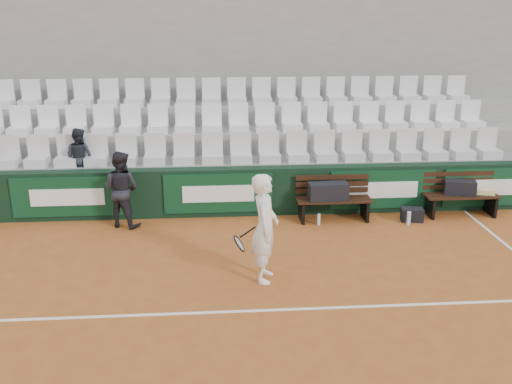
% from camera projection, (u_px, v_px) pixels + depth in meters
% --- Properties ---
extents(ground, '(80.00, 80.00, 0.00)m').
position_uv_depth(ground, '(236.00, 312.00, 8.11)').
color(ground, '#A85926').
rests_on(ground, ground).
extents(court_baseline, '(18.00, 0.06, 0.01)m').
position_uv_depth(court_baseline, '(236.00, 311.00, 8.10)').
color(court_baseline, white).
rests_on(court_baseline, ground).
extents(back_barrier, '(18.00, 0.34, 1.00)m').
position_uv_depth(back_barrier, '(231.00, 192.00, 11.74)').
color(back_barrier, black).
rests_on(back_barrier, ground).
extents(grandstand_tier_front, '(18.00, 0.95, 1.00)m').
position_uv_depth(grandstand_tier_front, '(227.00, 183.00, 12.33)').
color(grandstand_tier_front, gray).
rests_on(grandstand_tier_front, ground).
extents(grandstand_tier_mid, '(18.00, 0.95, 1.45)m').
position_uv_depth(grandstand_tier_mid, '(226.00, 161.00, 13.16)').
color(grandstand_tier_mid, gray).
rests_on(grandstand_tier_mid, ground).
extents(grandstand_tier_back, '(18.00, 0.95, 1.90)m').
position_uv_depth(grandstand_tier_back, '(225.00, 142.00, 13.99)').
color(grandstand_tier_back, '#969693').
rests_on(grandstand_tier_back, ground).
extents(grandstand_rear_wall, '(18.00, 0.30, 4.40)m').
position_uv_depth(grandstand_rear_wall, '(223.00, 88.00, 14.20)').
color(grandstand_rear_wall, gray).
rests_on(grandstand_rear_wall, ground).
extents(seat_row_front, '(11.90, 0.44, 0.63)m').
position_uv_depth(seat_row_front, '(227.00, 148.00, 11.91)').
color(seat_row_front, silver).
rests_on(seat_row_front, grandstand_tier_front).
extents(seat_row_mid, '(11.90, 0.44, 0.63)m').
position_uv_depth(seat_row_mid, '(225.00, 118.00, 12.67)').
color(seat_row_mid, white).
rests_on(seat_row_mid, grandstand_tier_mid).
extents(seat_row_back, '(11.90, 0.44, 0.63)m').
position_uv_depth(seat_row_back, '(224.00, 92.00, 13.43)').
color(seat_row_back, silver).
rests_on(seat_row_back, grandstand_tier_back).
extents(bench_left, '(1.50, 0.56, 0.45)m').
position_uv_depth(bench_left, '(333.00, 209.00, 11.53)').
color(bench_left, black).
rests_on(bench_left, ground).
extents(bench_right, '(1.50, 0.56, 0.45)m').
position_uv_depth(bench_right, '(460.00, 205.00, 11.78)').
color(bench_right, black).
rests_on(bench_right, ground).
extents(sports_bag_left, '(0.80, 0.38, 0.34)m').
position_uv_depth(sports_bag_left, '(328.00, 191.00, 11.38)').
color(sports_bag_left, black).
rests_on(sports_bag_left, bench_left).
extents(sports_bag_right, '(0.67, 0.44, 0.29)m').
position_uv_depth(sports_bag_right, '(460.00, 187.00, 11.70)').
color(sports_bag_right, black).
rests_on(sports_bag_right, bench_right).
extents(towel, '(0.41, 0.34, 0.10)m').
position_uv_depth(towel, '(485.00, 191.00, 11.75)').
color(towel, beige).
rests_on(towel, bench_right).
extents(sports_bag_ground, '(0.47, 0.33, 0.26)m').
position_uv_depth(sports_bag_ground, '(412.00, 215.00, 11.50)').
color(sports_bag_ground, black).
rests_on(sports_bag_ground, ground).
extents(water_bottle_near, '(0.06, 0.06, 0.23)m').
position_uv_depth(water_bottle_near, '(319.00, 219.00, 11.29)').
color(water_bottle_near, silver).
rests_on(water_bottle_near, ground).
extents(water_bottle_far, '(0.08, 0.08, 0.27)m').
position_uv_depth(water_bottle_far, '(409.00, 218.00, 11.29)').
color(water_bottle_far, silver).
rests_on(water_bottle_far, ground).
extents(tennis_player, '(0.75, 0.69, 1.74)m').
position_uv_depth(tennis_player, '(265.00, 228.00, 8.82)').
color(tennis_player, white).
rests_on(tennis_player, ground).
extents(ball_kid, '(0.90, 0.81, 1.51)m').
position_uv_depth(ball_kid, '(121.00, 189.00, 11.06)').
color(ball_kid, black).
rests_on(ball_kid, ground).
extents(spectator_c, '(0.73, 0.66, 1.22)m').
position_uv_depth(spectator_c, '(77.00, 136.00, 11.65)').
color(spectator_c, '#1F242F').
rests_on(spectator_c, grandstand_tier_front).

